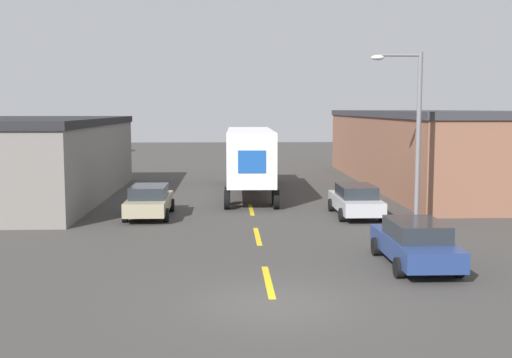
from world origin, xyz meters
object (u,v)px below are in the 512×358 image
semi_truck (249,155)px  parked_car_left_far (149,200)px  street_lamp (413,126)px  parked_car_right_near (415,242)px  parked_car_right_mid (356,200)px

semi_truck → parked_car_left_far: semi_truck is taller
parked_car_left_far → semi_truck: bearing=58.0°
street_lamp → parked_car_right_near: bearing=-104.9°
parked_car_left_far → parked_car_right_near: bearing=-45.5°
semi_truck → parked_car_right_near: size_ratio=2.84×
parked_car_left_far → street_lamp: bearing=-14.4°
semi_truck → street_lamp: bearing=-58.1°
semi_truck → parked_car_right_mid: bearing=-59.3°
parked_car_right_mid → parked_car_right_near: same height
semi_truck → street_lamp: street_lamp is taller
parked_car_right_mid → parked_car_right_near: size_ratio=1.00×
street_lamp → parked_car_right_mid: bearing=124.4°
semi_truck → parked_car_right_near: (4.70, -17.74, -1.54)m
parked_car_right_mid → parked_car_left_far: size_ratio=1.00×
parked_car_right_mid → semi_truck: bearing=119.8°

